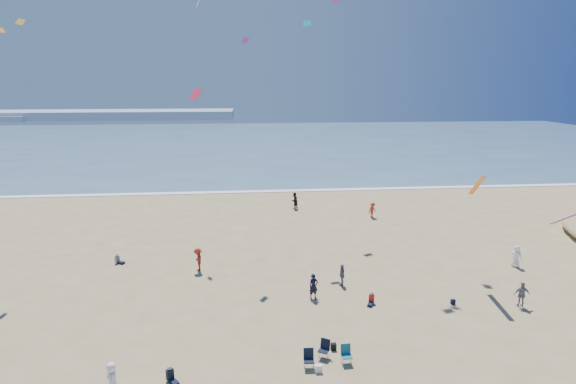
{
  "coord_description": "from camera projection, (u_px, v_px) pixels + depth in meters",
  "views": [
    {
      "loc": [
        0.04,
        -13.04,
        14.27
      ],
      "look_at": [
        2.0,
        8.0,
        9.05
      ],
      "focal_mm": 28.0,
      "sensor_mm": 36.0,
      "label": 1
    }
  ],
  "objects": [
    {
      "name": "ocean",
      "position": [
        246.0,
        142.0,
        107.85
      ],
      "size": [
        220.0,
        100.0,
        0.06
      ],
      "primitive_type": "cube",
      "color": "#476B84",
      "rests_on": "ground"
    },
    {
      "name": "surf_line",
      "position": [
        247.0,
        192.0,
        59.51
      ],
      "size": [
        220.0,
        1.2,
        0.08
      ],
      "primitive_type": "cube",
      "color": "white",
      "rests_on": "ground"
    },
    {
      "name": "headland_far",
      "position": [
        91.0,
        115.0,
        174.55
      ],
      "size": [
        110.0,
        20.0,
        3.2
      ],
      "primitive_type": "cube",
      "color": "#7A8EA8",
      "rests_on": "ground"
    },
    {
      "name": "standing_flyers",
      "position": [
        354.0,
        302.0,
        27.96
      ],
      "size": [
        29.2,
        45.65,
        1.91
      ],
      "color": "white",
      "rests_on": "ground"
    },
    {
      "name": "seated_group",
      "position": [
        249.0,
        339.0,
        24.83
      ],
      "size": [
        19.54,
        20.94,
        0.84
      ],
      "color": "silver",
      "rests_on": "ground"
    },
    {
      "name": "chair_cluster",
      "position": [
        326.0,
        355.0,
        23.24
      ],
      "size": [
        2.63,
        1.52,
        1.0
      ],
      "color": "black",
      "rests_on": "ground"
    },
    {
      "name": "white_tote",
      "position": [
        319.0,
        369.0,
        22.61
      ],
      "size": [
        0.35,
        0.2,
        0.4
      ],
      "primitive_type": "cube",
      "color": "white",
      "rests_on": "ground"
    },
    {
      "name": "black_backpack",
      "position": [
        334.0,
        347.0,
        24.5
      ],
      "size": [
        0.3,
        0.22,
        0.38
      ],
      "primitive_type": "cube",
      "color": "black",
      "rests_on": "ground"
    },
    {
      "name": "navy_bag",
      "position": [
        453.0,
        302.0,
        29.52
      ],
      "size": [
        0.28,
        0.18,
        0.34
      ],
      "primitive_type": "cube",
      "color": "black",
      "rests_on": "ground"
    },
    {
      "name": "kites_aloft",
      "position": [
        419.0,
        58.0,
        27.29
      ],
      "size": [
        42.22,
        35.98,
        29.05
      ],
      "color": "#6E198D",
      "rests_on": "ground"
    }
  ]
}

